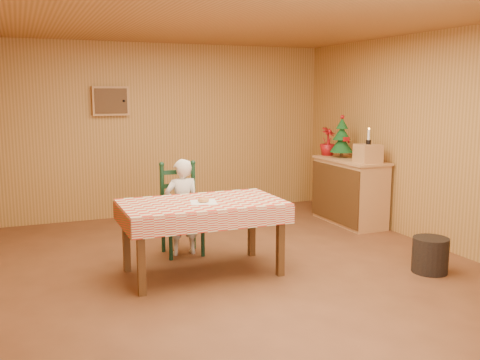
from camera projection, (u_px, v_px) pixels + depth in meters
name	position (u px, v px, depth m)	size (l,w,h in m)	color
ground	(247.00, 271.00, 5.67)	(6.00, 6.00, 0.00)	brown
cabin_walls	(228.00, 97.00, 5.86)	(5.10, 6.05, 2.65)	#B58341
dining_table	(202.00, 209.00, 5.49)	(1.66, 0.96, 0.77)	#513015
ladder_chair	(181.00, 211.00, 6.24)	(0.44, 0.40, 1.08)	black
seated_child	(182.00, 207.00, 6.18)	(0.41, 0.27, 1.12)	silver
napkin	(203.00, 202.00, 5.43)	(0.26, 0.26, 0.00)	white
donut	(203.00, 200.00, 5.43)	(0.12, 0.12, 0.04)	#CF894A
shelf_unit	(349.00, 191.00, 7.68)	(0.54, 1.24, 0.93)	tan
crate	(368.00, 154.00, 7.23)	(0.30, 0.30, 0.25)	tan
christmas_tree	(342.00, 138.00, 7.79)	(0.34, 0.34, 0.62)	#513015
flower_arrangement	(328.00, 141.00, 8.06)	(0.24, 0.24, 0.42)	maroon
candle_set	(369.00, 140.00, 7.20)	(0.07, 0.07, 0.22)	black
storage_bin	(430.00, 255.00, 5.61)	(0.37, 0.37, 0.37)	black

